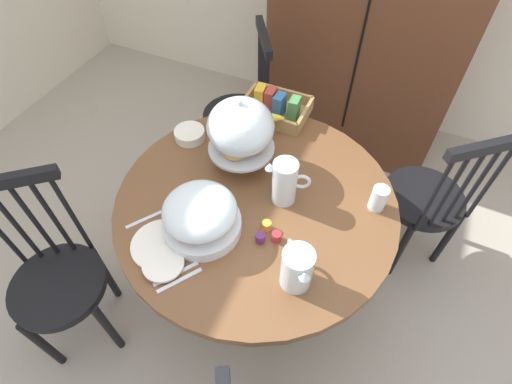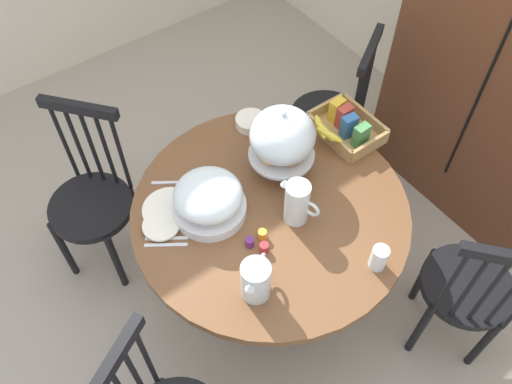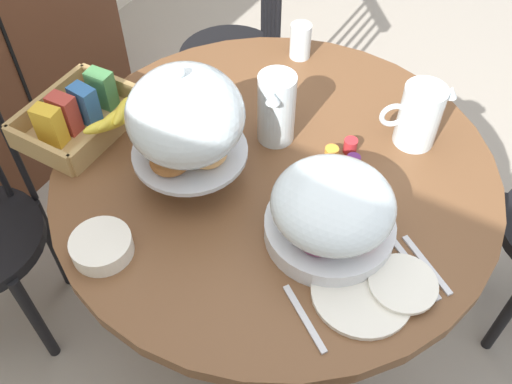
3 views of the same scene
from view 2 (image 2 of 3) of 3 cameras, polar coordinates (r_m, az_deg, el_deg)
name	(u,v)px [view 2 (image 2 of 3)]	position (r m, az deg, el deg)	size (l,w,h in m)	color
ground_plane	(267,321)	(2.75, 1.16, -13.60)	(10.00, 10.00, 0.00)	#A89E8E
dining_table	(269,237)	(2.37, 1.43, -4.82)	(1.15, 1.15, 0.74)	brown
windsor_chair_near_window	(467,290)	(2.48, 21.66, -9.76)	(0.47, 0.47, 0.97)	black
windsor_chair_by_cabinet	(331,118)	(2.96, 8.03, 7.80)	(0.46, 0.46, 0.97)	black
windsor_chair_facing_door	(93,202)	(2.67, -17.04, -1.07)	(0.47, 0.47, 0.97)	black
pastry_stand_with_dome	(282,138)	(2.17, 2.85, 5.84)	(0.28, 0.28, 0.34)	silver
fruit_platter_covered	(209,199)	(2.11, -5.10, -0.79)	(0.30, 0.30, 0.18)	silver
orange_juice_pitcher	(297,204)	(2.09, 4.41, -1.28)	(0.18, 0.10, 0.20)	silver
milk_pitcher	(256,281)	(1.92, -0.02, -9.53)	(0.13, 0.17, 0.18)	silver
cereal_basket	(345,127)	(2.45, 9.46, 6.93)	(0.32, 0.30, 0.12)	tan
china_plate_large	(169,209)	(2.20, -9.29, -1.81)	(0.22, 0.22, 0.01)	white
china_plate_small	(161,225)	(2.15, -10.13, -3.53)	(0.15, 0.15, 0.01)	white
cereal_bowl	(251,122)	(2.47, -0.58, 7.53)	(0.14, 0.14, 0.04)	white
drinking_glass	(379,258)	(2.05, 13.01, -6.88)	(0.06, 0.06, 0.11)	silver
jam_jar_strawberry	(264,248)	(2.06, 0.87, -5.97)	(0.04, 0.04, 0.04)	#B7282D
jam_jar_apricot	(262,234)	(2.09, 0.67, -4.55)	(0.04, 0.04, 0.04)	orange
jam_jar_grape	(250,242)	(2.07, -0.68, -5.39)	(0.04, 0.04, 0.04)	#5B2366
table_knife	(167,238)	(2.13, -9.55, -4.93)	(0.17, 0.01, 0.01)	silver
dinner_fork	(166,245)	(2.11, -9.61, -5.62)	(0.17, 0.01, 0.01)	silver
soup_spoon	(171,183)	(2.29, -9.03, 1.00)	(0.17, 0.01, 0.01)	silver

